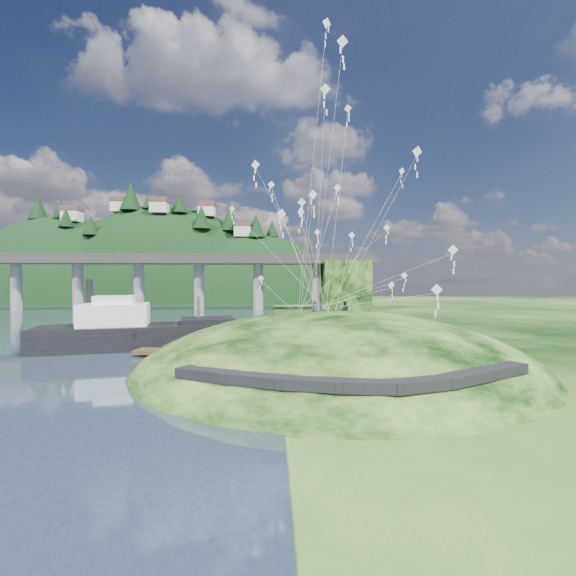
{
  "coord_description": "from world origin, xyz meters",
  "views": [
    {
      "loc": [
        2.33,
        -31.59,
        7.66
      ],
      "look_at": [
        4.0,
        6.0,
        7.0
      ],
      "focal_mm": 24.0,
      "sensor_mm": 36.0,
      "label": 1
    }
  ],
  "objects": [
    {
      "name": "kite_swarm",
      "position": [
        8.46,
        3.16,
        15.53
      ],
      "size": [
        18.63,
        15.33,
        22.29
      ],
      "color": "white",
      "rests_on": "ground"
    },
    {
      "name": "wooden_dock",
      "position": [
        -4.28,
        7.48,
        0.46
      ],
      "size": [
        14.84,
        4.59,
        1.05
      ],
      "color": "#3A2917",
      "rests_on": "ground"
    },
    {
      "name": "grass_hill",
      "position": [
        8.0,
        2.0,
        -1.5
      ],
      "size": [
        36.0,
        32.0,
        13.0
      ],
      "color": "black",
      "rests_on": "ground"
    },
    {
      "name": "ground",
      "position": [
        0.0,
        0.0,
        0.0
      ],
      "size": [
        320.0,
        320.0,
        0.0
      ],
      "primitive_type": "plane",
      "color": "black",
      "rests_on": "ground"
    },
    {
      "name": "kite_flyers",
      "position": [
        8.02,
        3.03,
        5.89
      ],
      "size": [
        3.78,
        1.81,
        1.94
      ],
      "color": "#23242F",
      "rests_on": "ground"
    },
    {
      "name": "work_barge",
      "position": [
        -12.67,
        13.05,
        1.98
      ],
      "size": [
        23.33,
        10.96,
        7.89
      ],
      "color": "black",
      "rests_on": "ground"
    },
    {
      "name": "far_ridge",
      "position": [
        -43.58,
        122.17,
        -7.44
      ],
      "size": [
        153.0,
        70.0,
        94.5
      ],
      "color": "black",
      "rests_on": "ground"
    },
    {
      "name": "footpath",
      "position": [
        7.46,
        -9.74,
        2.08
      ],
      "size": [
        22.29,
        5.84,
        0.83
      ],
      "color": "black",
      "rests_on": "ground"
    },
    {
      "name": "bridge",
      "position": [
        -26.46,
        70.07,
        9.7
      ],
      "size": [
        160.0,
        11.0,
        15.0
      ],
      "color": "#2D2B2B",
      "rests_on": "ground"
    }
  ]
}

